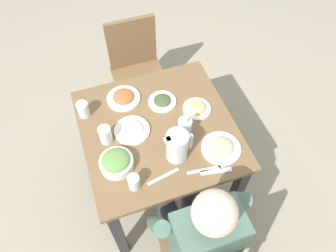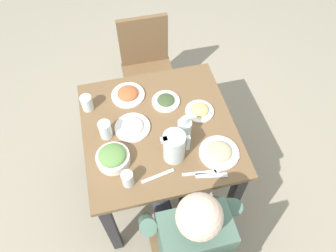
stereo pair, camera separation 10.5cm
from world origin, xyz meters
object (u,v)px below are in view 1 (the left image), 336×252
object	(u,v)px
water_pitcher	(177,146)
water_glass_near_right	(105,135)
oil_carafe	(185,128)
plate_yoghurt	(132,129)
water_glass_by_pitcher	(83,109)
salad_bowl	(116,162)
water_glass_near_left	(134,182)
diner_near	(198,227)
chair_far	(137,67)
plate_dolmas	(162,101)
plate_fries	(197,108)
plate_beans	(221,147)
plate_rice_curry	(123,97)
dining_table	(159,139)

from	to	relation	value
water_pitcher	water_glass_near_right	distance (m)	0.41
oil_carafe	plate_yoghurt	bearing A→B (deg)	157.45
oil_carafe	water_glass_by_pitcher	bearing A→B (deg)	147.68
salad_bowl	water_glass_near_right	bearing A→B (deg)	95.14
water_pitcher	water_glass_near_left	size ratio (longest dim) A/B	2.03
water_glass_near_left	salad_bowl	bearing A→B (deg)	111.06
diner_near	water_glass_near_left	distance (m)	0.40
chair_far	water_glass_near_left	bearing A→B (deg)	-105.48
salad_bowl	water_glass_near_left	world-z (taller)	water_glass_near_left
plate_yoghurt	water_glass_by_pitcher	world-z (taller)	water_glass_by_pitcher
chair_far	plate_dolmas	world-z (taller)	chair_far
diner_near	plate_fries	xyz separation A→B (m)	(0.24, 0.63, 0.13)
plate_beans	water_glass_near_right	size ratio (longest dim) A/B	1.98
chair_far	plate_yoghurt	size ratio (longest dim) A/B	4.11
plate_rice_curry	water_glass_by_pitcher	distance (m)	0.26
water_pitcher	plate_fries	world-z (taller)	water_pitcher
plate_dolmas	water_glass_near_left	distance (m)	0.58
diner_near	water_pitcher	xyz separation A→B (m)	(0.02, 0.38, 0.21)
water_pitcher	plate_rice_curry	distance (m)	0.52
chair_far	diner_near	xyz separation A→B (m)	(-0.05, -1.37, 0.14)
plate_fries	water_glass_near_right	world-z (taller)	water_glass_near_right
salad_bowl	plate_yoghurt	size ratio (longest dim) A/B	0.88
plate_yoghurt	plate_fries	size ratio (longest dim) A/B	1.21
plate_yoghurt	diner_near	bearing A→B (deg)	-74.37
diner_near	plate_dolmas	xyz separation A→B (m)	(0.06, 0.76, 0.13)
salad_bowl	plate_yoghurt	xyz separation A→B (m)	(0.14, 0.19, -0.03)
chair_far	plate_rice_curry	xyz separation A→B (m)	(-0.21, -0.51, 0.28)
oil_carafe	chair_far	bearing A→B (deg)	93.62
dining_table	water_pitcher	size ratio (longest dim) A/B	4.66
plate_beans	plate_yoghurt	bearing A→B (deg)	147.21
plate_yoghurt	salad_bowl	bearing A→B (deg)	-125.34
water_glass_near_left	plate_fries	bearing A→B (deg)	36.26
plate_yoghurt	oil_carafe	xyz separation A→B (m)	(0.28, -0.12, 0.04)
water_pitcher	plate_rice_curry	world-z (taller)	water_pitcher
water_glass_near_right	water_glass_by_pitcher	size ratio (longest dim) A/B	1.13
salad_bowl	water_glass_near_right	world-z (taller)	water_glass_near_right
plate_dolmas	oil_carafe	world-z (taller)	oil_carafe
plate_fries	water_glass_by_pitcher	xyz separation A→B (m)	(-0.65, 0.19, 0.03)
plate_dolmas	plate_fries	bearing A→B (deg)	-34.52
water_pitcher	water_glass_near_left	world-z (taller)	water_pitcher
chair_far	diner_near	bearing A→B (deg)	-92.25
plate_dolmas	oil_carafe	distance (m)	0.27
diner_near	plate_beans	xyz separation A→B (m)	(0.27, 0.33, 0.13)
chair_far	plate_rice_curry	distance (m)	0.62
diner_near	plate_yoghurt	bearing A→B (deg)	105.63
diner_near	water_pitcher	bearing A→B (deg)	87.04
water_pitcher	plate_beans	world-z (taller)	water_pitcher
diner_near	plate_dolmas	distance (m)	0.77
diner_near	oil_carafe	bearing A→B (deg)	77.54
water_glass_by_pitcher	oil_carafe	bearing A→B (deg)	-32.32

